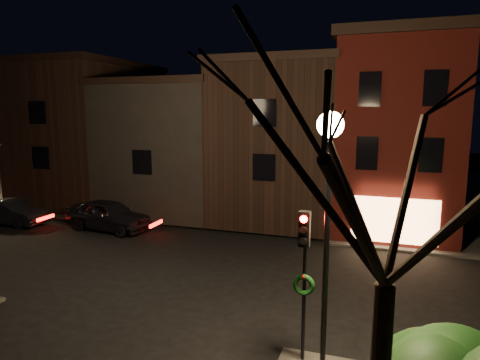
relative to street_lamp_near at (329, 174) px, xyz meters
name	(u,v)px	position (x,y,z in m)	size (l,w,h in m)	color
ground	(195,268)	(-6.20, 6.00, -5.18)	(120.00, 120.00, 0.00)	black
sidewalk_far_left	(97,177)	(-26.20, 26.00, -5.12)	(30.00, 30.00, 0.12)	#2D2B28
corner_building	(397,133)	(1.80, 15.47, 0.22)	(6.50, 8.50, 10.50)	#4F110E
row_building_a	(286,140)	(-4.70, 16.50, -0.34)	(7.30, 10.30, 9.40)	black
row_building_b	(181,145)	(-11.95, 16.50, -0.85)	(7.80, 10.30, 8.40)	black
row_building_c	(92,132)	(-19.20, 16.50, -0.09)	(7.30, 10.30, 9.90)	black
street_lamp_near	(329,174)	(0.00, 0.00, 0.00)	(0.60, 0.60, 6.48)	black
traffic_signal	(304,263)	(-0.60, 0.49, -2.37)	(0.58, 0.38, 4.05)	black
bare_tree_right	(393,140)	(1.30, -2.50, 0.97)	(6.40, 6.40, 8.50)	black
parked_car_a	(108,215)	(-13.30, 9.93, -4.32)	(2.03, 5.04, 1.72)	black
parked_car_b	(11,212)	(-19.46, 9.08, -4.46)	(1.53, 4.39, 1.45)	black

